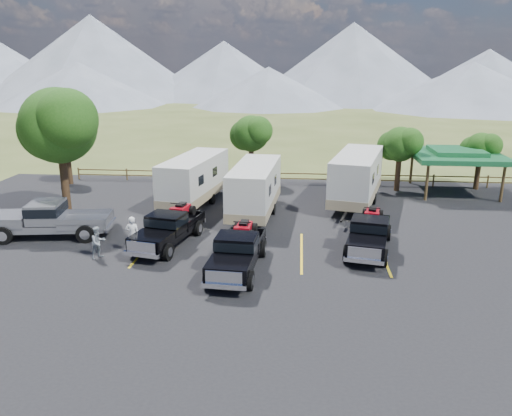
# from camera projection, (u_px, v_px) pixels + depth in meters

# --- Properties ---
(ground) EXTENTS (320.00, 320.00, 0.00)m
(ground) POSITION_uv_depth(u_px,v_px,m) (255.00, 286.00, 21.46)
(ground) COLOR #435022
(ground) RESTS_ON ground
(asphalt_lot) EXTENTS (44.00, 34.00, 0.04)m
(asphalt_lot) POSITION_uv_depth(u_px,v_px,m) (260.00, 259.00, 24.32)
(asphalt_lot) COLOR black
(asphalt_lot) RESTS_ON ground
(stall_lines) EXTENTS (12.12, 5.50, 0.01)m
(stall_lines) POSITION_uv_depth(u_px,v_px,m) (262.00, 251.00, 25.26)
(stall_lines) COLOR yellow
(stall_lines) RESTS_ON asphalt_lot
(tree_big_nw) EXTENTS (5.54, 5.18, 7.84)m
(tree_big_nw) POSITION_uv_depth(u_px,v_px,m) (58.00, 126.00, 29.54)
(tree_big_nw) COLOR #311F13
(tree_big_nw) RESTS_ON ground
(tree_ne_a) EXTENTS (3.11, 2.92, 4.76)m
(tree_ne_a) POSITION_uv_depth(u_px,v_px,m) (400.00, 144.00, 35.96)
(tree_ne_a) COLOR #311F13
(tree_ne_a) RESTS_ON ground
(tree_ne_b) EXTENTS (2.77, 2.59, 4.27)m
(tree_ne_b) POSITION_uv_depth(u_px,v_px,m) (480.00, 148.00, 36.50)
(tree_ne_b) COLOR #311F13
(tree_ne_b) RESTS_ON ground
(tree_north) EXTENTS (3.46, 3.24, 5.25)m
(tree_north) POSITION_uv_depth(u_px,v_px,m) (251.00, 134.00, 38.69)
(tree_north) COLOR #311F13
(tree_north) RESTS_ON ground
(tree_nw_small) EXTENTS (2.59, 2.43, 3.85)m
(tree_nw_small) POSITION_uv_depth(u_px,v_px,m) (67.00, 149.00, 38.26)
(tree_nw_small) COLOR #311F13
(tree_nw_small) RESTS_ON ground
(rail_fence) EXTENTS (36.12, 0.12, 1.00)m
(rail_fence) POSITION_uv_depth(u_px,v_px,m) (302.00, 177.00, 38.78)
(rail_fence) COLOR brown
(rail_fence) RESTS_ON ground
(pavilion) EXTENTS (6.20, 6.20, 3.22)m
(pavilion) POSITION_uv_depth(u_px,v_px,m) (456.00, 155.00, 35.80)
(pavilion) COLOR brown
(pavilion) RESTS_ON ground
(mountain_range) EXTENTS (209.00, 71.00, 20.00)m
(mountain_range) POSITION_uv_depth(u_px,v_px,m) (263.00, 66.00, 121.04)
(mountain_range) COLOR slate
(mountain_range) RESTS_ON ground
(rig_left) EXTENTS (2.98, 6.04, 1.93)m
(rig_left) POSITION_uv_depth(u_px,v_px,m) (169.00, 227.00, 25.92)
(rig_left) COLOR black
(rig_left) RESTS_ON asphalt_lot
(rig_center) EXTENTS (2.39, 5.98, 1.96)m
(rig_center) POSITION_uv_depth(u_px,v_px,m) (238.00, 250.00, 22.76)
(rig_center) COLOR black
(rig_center) RESTS_ON asphalt_lot
(rig_right) EXTENTS (2.96, 6.01, 1.92)m
(rig_right) POSITION_uv_depth(u_px,v_px,m) (369.00, 232.00, 25.18)
(rig_right) COLOR black
(rig_right) RESTS_ON asphalt_lot
(trailer_left) EXTENTS (3.60, 9.24, 3.20)m
(trailer_left) POSITION_uv_depth(u_px,v_px,m) (194.00, 180.00, 33.03)
(trailer_left) COLOR silver
(trailer_left) RESTS_ON asphalt_lot
(trailer_center) EXTENTS (2.88, 9.16, 3.17)m
(trailer_center) POSITION_uv_depth(u_px,v_px,m) (255.00, 189.00, 30.64)
(trailer_center) COLOR silver
(trailer_center) RESTS_ON asphalt_lot
(trailer_right) EXTENTS (4.36, 9.80, 3.40)m
(trailer_right) POSITION_uv_depth(u_px,v_px,m) (357.00, 178.00, 33.06)
(trailer_right) COLOR silver
(trailer_right) RESTS_ON asphalt_lot
(pickup_silver) EXTENTS (6.83, 3.05, 1.98)m
(pickup_silver) POSITION_uv_depth(u_px,v_px,m) (50.00, 219.00, 26.98)
(pickup_silver) COLOR gray
(pickup_silver) RESTS_ON asphalt_lot
(person_a) EXTENTS (0.71, 0.48, 1.91)m
(person_a) POSITION_uv_depth(u_px,v_px,m) (133.00, 235.00, 24.75)
(person_a) COLOR silver
(person_a) RESTS_ON asphalt_lot
(person_b) EXTENTS (0.95, 0.99, 1.61)m
(person_b) POSITION_uv_depth(u_px,v_px,m) (98.00, 242.00, 24.16)
(person_b) COLOR gray
(person_b) RESTS_ON asphalt_lot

